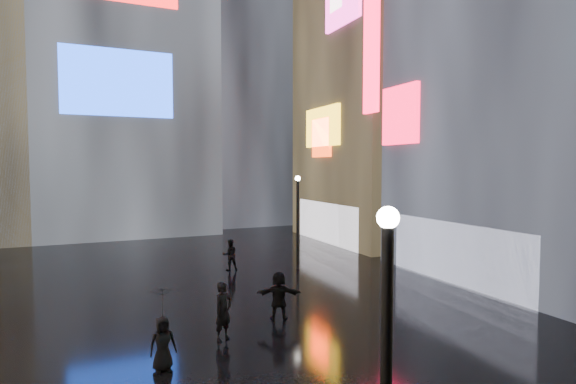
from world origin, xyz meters
TOP-DOWN VIEW (x-y plane):
  - ground at (0.00, 20.00)m, footprint 140.00×140.00m
  - building_right_far at (15.98, 30.00)m, footprint 10.28×12.00m
  - tower_flank_right at (9.00, 46.00)m, footprint 12.00×12.00m
  - lamp_near at (-1.51, 5.35)m, footprint 0.30×0.30m
  - lamp_far at (5.44, 23.04)m, footprint 0.30×0.30m
  - pedestrian_4 at (-3.29, 13.21)m, footprint 0.78×0.54m
  - pedestrian_5 at (1.28, 15.77)m, footprint 1.76×1.14m
  - pedestrian_6 at (-1.14, 14.68)m, footprint 0.84×0.75m
  - pedestrian_7 at (1.89, 24.22)m, footprint 0.85×0.68m
  - umbrella_2 at (-3.29, 13.21)m, footprint 1.03×1.04m

SIDE VIEW (x-z plane):
  - ground at x=0.00m, z-range 0.00..0.00m
  - pedestrian_4 at x=-3.29m, z-range 0.00..1.52m
  - pedestrian_7 at x=1.89m, z-range 0.00..1.70m
  - pedestrian_5 at x=1.28m, z-range 0.00..1.81m
  - pedestrian_6 at x=-1.14m, z-range 0.00..1.93m
  - umbrella_2 at x=-3.29m, z-range 1.52..2.35m
  - lamp_near at x=-1.51m, z-range 0.34..5.54m
  - lamp_far at x=5.44m, z-range 0.34..5.54m
  - building_right_far at x=15.98m, z-range -0.02..27.98m
  - tower_flank_right at x=9.00m, z-range 0.00..34.00m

